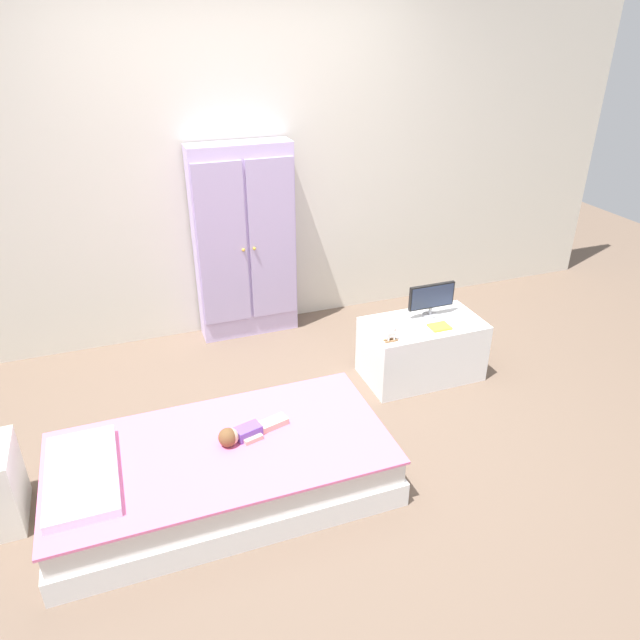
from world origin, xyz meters
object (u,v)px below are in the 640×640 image
(wardrobe, at_px, (245,243))
(book_yellow, at_px, (439,327))
(bed, at_px, (223,469))
(tv_stand, at_px, (421,349))
(tv_monitor, at_px, (432,298))
(rocking_horse_toy, at_px, (392,334))
(doll, at_px, (241,434))

(wardrobe, xyz_separation_m, book_yellow, (1.00, -1.13, -0.31))
(bed, relative_size, tv_stand, 2.19)
(tv_monitor, xyz_separation_m, rocking_horse_toy, (-0.40, -0.22, -0.09))
(wardrobe, height_order, tv_monitor, wardrobe)
(wardrobe, bearing_deg, tv_monitor, -43.00)
(doll, bearing_deg, tv_stand, 23.63)
(tv_stand, height_order, book_yellow, book_yellow)
(wardrobe, height_order, tv_stand, wardrobe)
(wardrobe, relative_size, book_yellow, 10.99)
(bed, xyz_separation_m, doll, (0.11, 0.02, 0.18))
(tv_monitor, xyz_separation_m, book_yellow, (-0.03, -0.17, -0.13))
(tv_stand, bearing_deg, book_yellow, -59.47)
(doll, bearing_deg, wardrobe, 74.84)
(tv_stand, xyz_separation_m, tv_monitor, (0.09, 0.07, 0.34))
(book_yellow, bearing_deg, tv_monitor, 80.75)
(tv_stand, relative_size, tv_monitor, 2.38)
(tv_monitor, relative_size, rocking_horse_toy, 3.11)
(tv_monitor, bearing_deg, rocking_horse_toy, -150.70)
(doll, relative_size, book_yellow, 2.95)
(bed, bearing_deg, tv_monitor, 24.01)
(tv_stand, relative_size, book_yellow, 5.93)
(doll, distance_m, book_yellow, 1.53)
(doll, distance_m, rocking_horse_toy, 1.18)
(tv_monitor, bearing_deg, book_yellow, -99.25)
(tv_monitor, distance_m, book_yellow, 0.22)
(tv_stand, bearing_deg, doll, -156.37)
(tv_stand, height_order, tv_monitor, tv_monitor)
(bed, bearing_deg, book_yellow, 18.87)
(doll, distance_m, tv_monitor, 1.64)
(tv_monitor, distance_m, rocking_horse_toy, 0.46)
(tv_monitor, bearing_deg, tv_stand, -139.22)
(doll, xyz_separation_m, book_yellow, (1.44, 0.51, 0.09))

